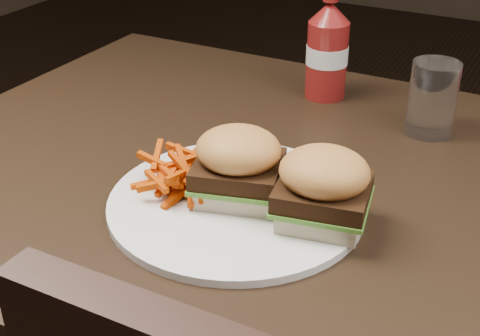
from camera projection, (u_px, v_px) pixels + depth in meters
The scene contains 7 objects.
dining_table at pixel (324, 195), 0.89m from camera, with size 1.20×0.80×0.04m, color black.
plate at pixel (236, 203), 0.82m from camera, with size 0.32×0.32×0.01m, color white.
sandwich_half_a at pixel (238, 189), 0.82m from camera, with size 0.09×0.09×0.02m, color beige.
sandwich_half_b at pixel (322, 213), 0.78m from camera, with size 0.09×0.09×0.02m, color beige.
fries_pile at pixel (182, 172), 0.84m from camera, with size 0.10×0.10×0.04m, color #C14E02, non-canonical shape.
ketchup_bottle at pixel (327, 62), 1.10m from camera, with size 0.07×0.07×0.14m, color maroon.
tumbler at pixel (432, 98), 0.98m from camera, with size 0.07×0.07×0.11m, color white.
Camera 1 is at (0.26, -0.72, 1.19)m, focal length 50.00 mm.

